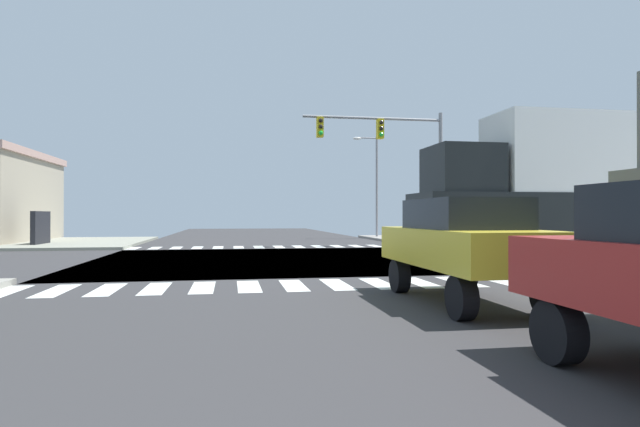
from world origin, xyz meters
TOP-DOWN VIEW (x-y plane):
  - ground at (0.00, 0.00)m, footprint 90.00×90.00m
  - sidewalk_corner_ne at (13.00, 12.00)m, footprint 12.00×12.00m
  - sidewalk_corner_nw at (-13.00, 12.00)m, footprint 12.00×12.00m
  - crosswalk_near at (-0.25, -7.30)m, footprint 13.50×2.00m
  - crosswalk_far at (-0.25, 7.30)m, footprint 13.50×2.00m
  - traffic_signal_mast at (5.98, 7.08)m, footprint 7.45×0.55m
  - street_lamp at (7.54, 15.90)m, footprint 1.78×0.32m
  - box_truck_crossing_1 at (7.44, -3.50)m, footprint 7.20×2.40m
  - sedan_leading_2 at (2.00, -10.16)m, footprint 1.80×4.30m

SIDE VIEW (x-z plane):
  - ground at x=0.00m, z-range -0.05..0.00m
  - crosswalk_near at x=-0.25m, z-range 0.00..0.01m
  - crosswalk_far at x=-0.25m, z-range 0.00..0.01m
  - sidewalk_corner_ne at x=13.00m, z-range 0.00..0.14m
  - sidewalk_corner_nw at x=-13.00m, z-range 0.00..0.14m
  - sedan_leading_2 at x=2.00m, z-range 0.18..2.06m
  - box_truck_crossing_1 at x=7.44m, z-range 0.14..4.99m
  - street_lamp at x=7.54m, z-range 0.76..7.78m
  - traffic_signal_mast at x=5.98m, z-range 1.70..8.70m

